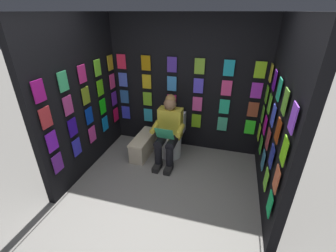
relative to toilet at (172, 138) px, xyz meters
name	(u,v)px	position (x,y,z in m)	size (l,w,h in m)	color
ground_plane	(148,226)	(-0.14, 1.68, -0.33)	(30.00, 30.00, 0.00)	gray
display_wall_back	(186,86)	(-0.14, -0.41, 0.87)	(2.84, 0.14, 2.40)	black
display_wall_left	(280,119)	(-1.56, 0.66, 0.87)	(0.14, 2.05, 2.40)	black
display_wall_right	(82,98)	(1.28, 0.66, 0.87)	(0.14, 2.05, 2.40)	black
toilet	(172,138)	(0.00, 0.00, 0.00)	(0.41, 0.56, 0.77)	white
person_reading	(168,130)	(0.00, 0.23, 0.27)	(0.53, 0.69, 1.19)	gold
comic_longbox_near	(144,145)	(0.50, 0.16, -0.14)	(0.29, 0.79, 0.37)	beige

